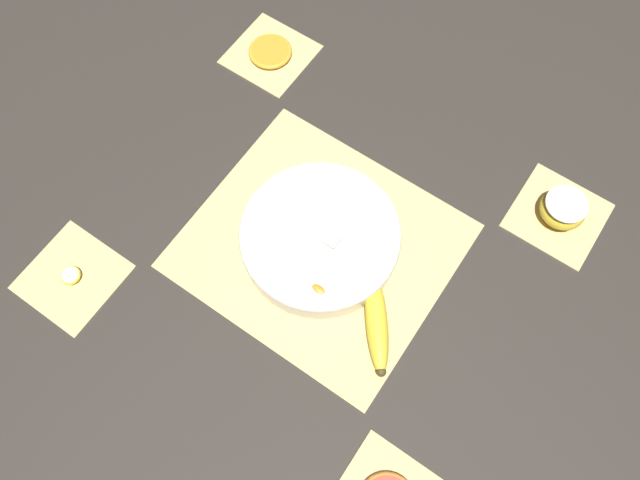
# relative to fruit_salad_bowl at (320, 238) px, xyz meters

# --- Properties ---
(ground_plane) EXTENTS (6.00, 6.00, 0.00)m
(ground_plane) POSITION_rel_fruit_salad_bowl_xyz_m (-0.00, 0.00, -0.04)
(ground_plane) COLOR #2D2823
(bamboo_mat_center) EXTENTS (0.46, 0.41, 0.01)m
(bamboo_mat_center) POSITION_rel_fruit_salad_bowl_xyz_m (-0.00, 0.00, -0.04)
(bamboo_mat_center) COLOR #D6B775
(bamboo_mat_center) RESTS_ON ground_plane
(coaster_mat_near_left) EXTENTS (0.16, 0.16, 0.01)m
(coaster_mat_near_left) POSITION_rel_fruit_salad_bowl_xyz_m (-0.33, -0.30, -0.04)
(coaster_mat_near_left) COLOR #D6B775
(coaster_mat_near_left) RESTS_ON ground_plane
(coaster_mat_far_left) EXTENTS (0.16, 0.16, 0.01)m
(coaster_mat_far_left) POSITION_rel_fruit_salad_bowl_xyz_m (-0.33, 0.30, -0.04)
(coaster_mat_far_left) COLOR #D6B775
(coaster_mat_far_left) RESTS_ON ground_plane
(coaster_mat_far_right) EXTENTS (0.16, 0.16, 0.01)m
(coaster_mat_far_right) POSITION_rel_fruit_salad_bowl_xyz_m (0.33, 0.30, -0.04)
(coaster_mat_far_right) COLOR #D6B775
(coaster_mat_far_right) RESTS_ON ground_plane
(fruit_salad_bowl) EXTENTS (0.29, 0.29, 0.06)m
(fruit_salad_bowl) POSITION_rel_fruit_salad_bowl_xyz_m (0.00, 0.00, 0.00)
(fruit_salad_bowl) COLOR silver
(fruit_salad_bowl) RESTS_ON bamboo_mat_center
(whole_banana) EXTENTS (0.14, 0.17, 0.04)m
(whole_banana) POSITION_rel_fruit_salad_bowl_xyz_m (0.17, -0.07, -0.01)
(whole_banana) COLOR yellow
(whole_banana) RESTS_ON bamboo_mat_center
(apple_half) EXTENTS (0.08, 0.08, 0.05)m
(apple_half) POSITION_rel_fruit_salad_bowl_xyz_m (0.33, 0.30, -0.01)
(apple_half) COLOR gold
(apple_half) RESTS_ON coaster_mat_far_right
(orange_slice_whole) EXTENTS (0.09, 0.09, 0.01)m
(orange_slice_whole) POSITION_rel_fruit_salad_bowl_xyz_m (-0.33, 0.30, -0.03)
(orange_slice_whole) COLOR orange
(orange_slice_whole) RESTS_ON coaster_mat_far_left
(banana_coin_single) EXTENTS (0.04, 0.04, 0.01)m
(banana_coin_single) POSITION_rel_fruit_salad_bowl_xyz_m (-0.33, -0.30, -0.03)
(banana_coin_single) COLOR #F4EABC
(banana_coin_single) RESTS_ON coaster_mat_near_left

